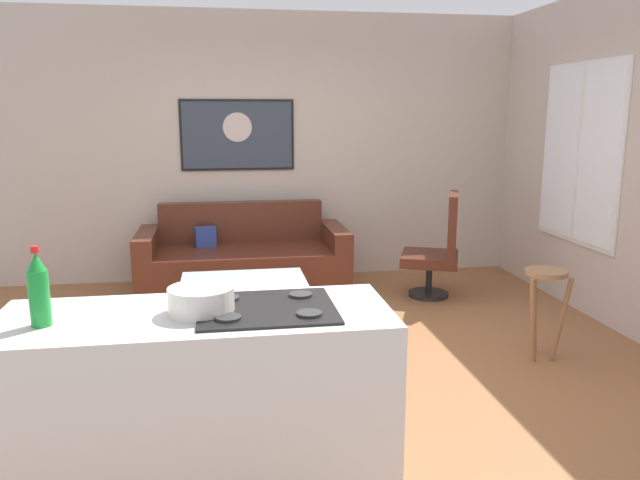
% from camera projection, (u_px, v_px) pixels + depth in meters
% --- Properties ---
extents(ground, '(6.40, 6.40, 0.04)m').
position_uv_depth(ground, '(308.00, 362.00, 4.49)').
color(ground, '#905C36').
extents(back_wall, '(6.40, 0.05, 2.80)m').
position_uv_depth(back_wall, '(275.00, 148.00, 6.54)').
color(back_wall, '#BEAFA0').
rests_on(back_wall, ground).
extents(right_wall, '(0.05, 6.40, 2.80)m').
position_uv_depth(right_wall, '(627.00, 160.00, 4.90)').
color(right_wall, '#BFAFA2').
rests_on(right_wall, ground).
extents(couch, '(2.03, 0.91, 0.87)m').
position_uv_depth(couch, '(243.00, 263.00, 6.11)').
color(couch, '#4E2317').
rests_on(couch, ground).
extents(coffee_table, '(1.00, 0.62, 0.45)m').
position_uv_depth(coffee_table, '(244.00, 283.00, 4.97)').
color(coffee_table, silver).
rests_on(coffee_table, ground).
extents(armchair, '(0.70, 0.71, 1.02)m').
position_uv_depth(armchair, '(439.00, 248.00, 5.92)').
color(armchair, black).
rests_on(armchair, ground).
extents(bar_stool, '(0.35, 0.34, 0.67)m').
position_uv_depth(bar_stool, '(545.00, 292.00, 4.40)').
color(bar_stool, '#966741').
rests_on(bar_stool, ground).
extents(kitchen_counter, '(1.71, 0.66, 0.94)m').
position_uv_depth(kitchen_counter, '(200.00, 409.00, 2.76)').
color(kitchen_counter, silver).
rests_on(kitchen_counter, ground).
extents(soda_bottle, '(0.08, 0.08, 0.33)m').
position_uv_depth(soda_bottle, '(39.00, 290.00, 2.47)').
color(soda_bottle, '#1C9032').
rests_on(soda_bottle, kitchen_counter).
extents(mixing_bowl, '(0.29, 0.29, 0.12)m').
position_uv_depth(mixing_bowl, '(201.00, 301.00, 2.65)').
color(mixing_bowl, silver).
rests_on(mixing_bowl, kitchen_counter).
extents(wall_painting, '(1.18, 0.03, 0.73)m').
position_uv_depth(wall_painting, '(238.00, 135.00, 6.41)').
color(wall_painting, black).
extents(window, '(0.03, 1.22, 1.61)m').
position_uv_depth(window, '(580.00, 154.00, 5.47)').
color(window, silver).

